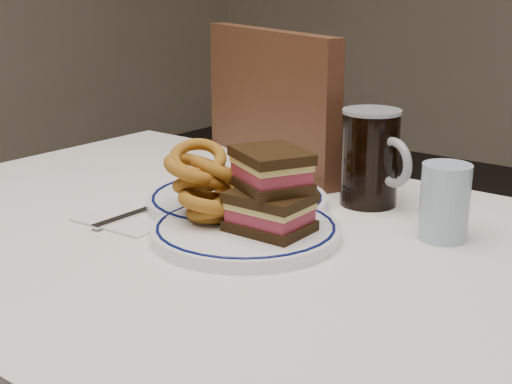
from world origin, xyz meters
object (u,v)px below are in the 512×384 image
Objects in this scene: chair_far at (320,245)px; reuben_sandwich at (271,190)px; main_plate at (246,230)px; beer_mug at (371,157)px; far_plate at (237,200)px.

chair_far is 0.58m from reuben_sandwich.
reuben_sandwich is (0.22, -0.46, 0.27)m from chair_far.
main_plate is at bearing -69.15° from chair_far.
reuben_sandwich is at bearing -96.22° from beer_mug.
chair_far reaches higher than beer_mug.
main_plate is 0.26m from beer_mug.
chair_far is 7.46× the size of reuben_sandwich.
reuben_sandwich reaches higher than main_plate.
reuben_sandwich is at bearing -65.00° from chair_far.
chair_far is at bearing 110.85° from main_plate.
beer_mug is (0.24, -0.23, 0.28)m from chair_far.
far_plate is (-0.16, -0.15, -0.07)m from beer_mug.
beer_mug is at bearing -43.43° from chair_far.
chair_far reaches higher than reuben_sandwich.
chair_far is 0.43m from beer_mug.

